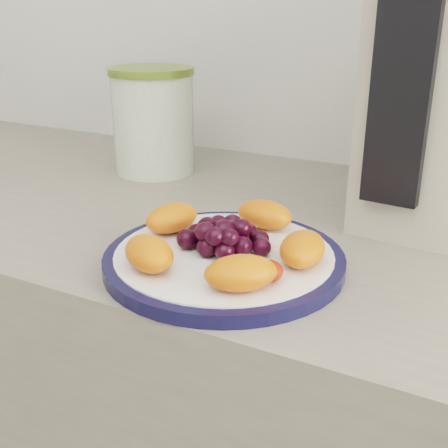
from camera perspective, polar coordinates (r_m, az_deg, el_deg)
The scene contains 6 objects.
plate_rim at distance 0.62m, azimuth -0.00°, elevation -3.63°, with size 0.27×0.27×0.01m, color #101135.
plate_face at distance 0.62m, azimuth -0.00°, elevation -3.54°, with size 0.24×0.24×0.02m, color white.
canister at distance 0.97m, azimuth -7.18°, elevation 10.01°, with size 0.14×0.14×0.16m, color #3F641F.
canister_lid at distance 0.96m, azimuth -7.43°, elevation 15.15°, with size 0.14×0.14×0.01m, color olive.
appliance_panel at distance 0.66m, azimuth 17.72°, elevation 13.86°, with size 0.07×0.02×0.28m, color black.
fruit_plate at distance 0.61m, azimuth 0.22°, elevation -1.64°, with size 0.23×0.22×0.04m.
Camera 1 is at (0.26, 0.53, 1.17)m, focal length 45.00 mm.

